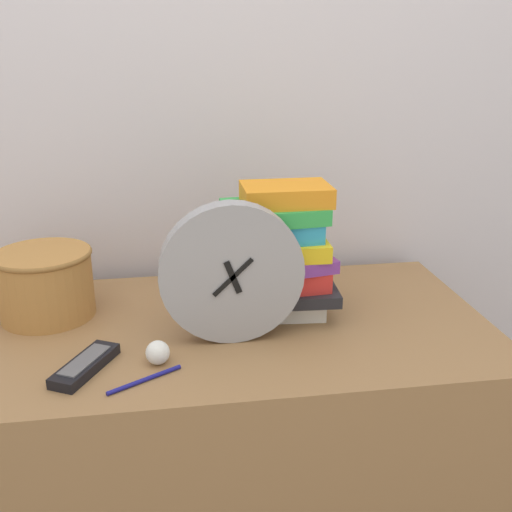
{
  "coord_description": "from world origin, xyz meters",
  "views": [
    {
      "loc": [
        -0.02,
        -0.86,
        1.32
      ],
      "look_at": [
        0.16,
        0.28,
        0.91
      ],
      "focal_mm": 42.0,
      "sensor_mm": 36.0,
      "label": 1
    }
  ],
  "objects_px": {
    "desk_clock": "(232,273)",
    "crumpled_paper_ball": "(158,353)",
    "basket": "(45,282)",
    "pen": "(145,380)",
    "tv_remote": "(85,365)",
    "book_stack": "(278,254)"
  },
  "relations": [
    {
      "from": "crumpled_paper_ball",
      "to": "pen",
      "type": "height_order",
      "value": "crumpled_paper_ball"
    },
    {
      "from": "pen",
      "to": "crumpled_paper_ball",
      "type": "bearing_deg",
      "value": 68.81
    },
    {
      "from": "basket",
      "to": "pen",
      "type": "height_order",
      "value": "basket"
    },
    {
      "from": "tv_remote",
      "to": "basket",
      "type": "bearing_deg",
      "value": 112.5
    },
    {
      "from": "desk_clock",
      "to": "book_stack",
      "type": "bearing_deg",
      "value": 43.65
    },
    {
      "from": "tv_remote",
      "to": "pen",
      "type": "relative_size",
      "value": 1.25
    },
    {
      "from": "desk_clock",
      "to": "crumpled_paper_ball",
      "type": "bearing_deg",
      "value": -152.87
    },
    {
      "from": "tv_remote",
      "to": "pen",
      "type": "distance_m",
      "value": 0.12
    },
    {
      "from": "desk_clock",
      "to": "pen",
      "type": "height_order",
      "value": "desk_clock"
    },
    {
      "from": "tv_remote",
      "to": "crumpled_paper_ball",
      "type": "xyz_separation_m",
      "value": [
        0.13,
        0.01,
        0.01
      ]
    },
    {
      "from": "tv_remote",
      "to": "crumpled_paper_ball",
      "type": "distance_m",
      "value": 0.13
    },
    {
      "from": "desk_clock",
      "to": "pen",
      "type": "xyz_separation_m",
      "value": [
        -0.17,
        -0.14,
        -0.14
      ]
    },
    {
      "from": "crumpled_paper_ball",
      "to": "basket",
      "type": "bearing_deg",
      "value": 133.56
    },
    {
      "from": "desk_clock",
      "to": "crumpled_paper_ball",
      "type": "distance_m",
      "value": 0.21
    },
    {
      "from": "book_stack",
      "to": "basket",
      "type": "xyz_separation_m",
      "value": [
        -0.5,
        0.07,
        -0.06
      ]
    },
    {
      "from": "pen",
      "to": "tv_remote",
      "type": "bearing_deg",
      "value": 152.46
    },
    {
      "from": "crumpled_paper_ball",
      "to": "pen",
      "type": "xyz_separation_m",
      "value": [
        -0.02,
        -0.06,
        -0.02
      ]
    },
    {
      "from": "book_stack",
      "to": "desk_clock",
      "type": "bearing_deg",
      "value": -136.35
    },
    {
      "from": "book_stack",
      "to": "crumpled_paper_ball",
      "type": "xyz_separation_m",
      "value": [
        -0.26,
        -0.18,
        -0.12
      ]
    },
    {
      "from": "book_stack",
      "to": "crumpled_paper_ball",
      "type": "distance_m",
      "value": 0.34
    },
    {
      "from": "tv_remote",
      "to": "pen",
      "type": "xyz_separation_m",
      "value": [
        0.11,
        -0.06,
        -0.01
      ]
    },
    {
      "from": "desk_clock",
      "to": "crumpled_paper_ball",
      "type": "xyz_separation_m",
      "value": [
        -0.15,
        -0.08,
        -0.12
      ]
    }
  ]
}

